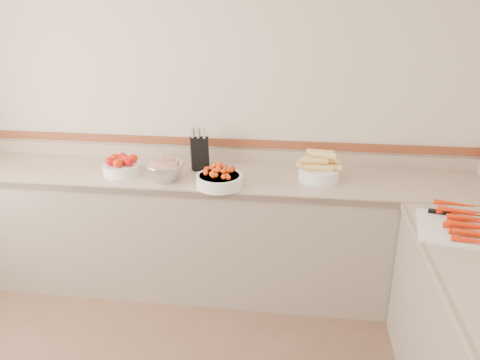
# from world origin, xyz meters

# --- Properties ---
(back_wall) EXTENTS (4.00, 0.00, 4.00)m
(back_wall) POSITION_xyz_m (0.00, 2.00, 1.30)
(back_wall) COLOR beige
(back_wall) RESTS_ON ground_plane
(counter_back) EXTENTS (4.00, 0.65, 1.08)m
(counter_back) POSITION_xyz_m (0.00, 1.68, 0.45)
(counter_back) COLOR tan
(counter_back) RESTS_ON ground_plane
(knife_block) EXTENTS (0.17, 0.19, 0.31)m
(knife_block) POSITION_xyz_m (-0.01, 1.81, 1.03)
(knife_block) COLOR black
(knife_block) RESTS_ON counter_back
(tomato_bowl) EXTENTS (0.27, 0.27, 0.13)m
(tomato_bowl) POSITION_xyz_m (-0.54, 1.63, 0.96)
(tomato_bowl) COLOR white
(tomato_bowl) RESTS_ON counter_back
(cherry_tomato_bowl) EXTENTS (0.31, 0.31, 0.17)m
(cherry_tomato_bowl) POSITION_xyz_m (0.20, 1.47, 0.96)
(cherry_tomato_bowl) COLOR white
(cherry_tomato_bowl) RESTS_ON counter_back
(corn_bowl) EXTENTS (0.32, 0.29, 0.21)m
(corn_bowl) POSITION_xyz_m (0.85, 1.68, 0.97)
(corn_bowl) COLOR white
(corn_bowl) RESTS_ON counter_back
(rhubarb_bowl) EXTENTS (0.27, 0.27, 0.15)m
(rhubarb_bowl) POSITION_xyz_m (-0.19, 1.53, 0.98)
(rhubarb_bowl) COLOR #B2B2BA
(rhubarb_bowl) RESTS_ON counter_back
(cutting_board) EXTENTS (0.59, 0.52, 0.08)m
(cutting_board) POSITION_xyz_m (1.64, 1.02, 0.92)
(cutting_board) COLOR white
(cutting_board) RESTS_ON counter_right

